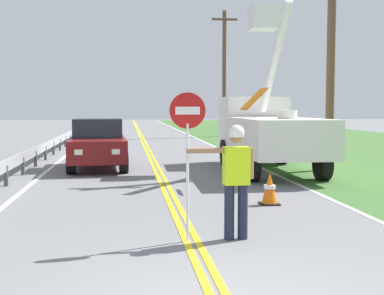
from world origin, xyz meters
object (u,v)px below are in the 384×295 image
Objects in this scene: utility_pole_near at (331,33)px; traffic_cone_lead at (270,189)px; stop_sign_paddle at (188,133)px; utility_bucket_truck at (266,128)px; oncoming_sedan_nearest at (98,144)px; flagger_worker at (236,174)px; utility_pole_mid at (224,71)px.

utility_pole_near is 8.06m from traffic_cone_lead.
utility_bucket_truck is (3.64, 8.88, -0.29)m from stop_sign_paddle.
oncoming_sedan_nearest is (-5.56, 1.11, -0.58)m from utility_bucket_truck.
stop_sign_paddle is 0.34× the size of utility_bucket_truck.
utility_bucket_truck is at bearing 75.77° from traffic_cone_lead.
utility_pole_near reaches higher than stop_sign_paddle.
utility_pole_near is at bearing 60.02° from flagger_worker.
flagger_worker is 0.21× the size of utility_pole_mid.
utility_bucket_truck is 20.06m from utility_pole_mid.
stop_sign_paddle is 0.27× the size of utility_pole_near.
utility_bucket_truck is 0.79× the size of utility_pole_near.
flagger_worker is 2.61× the size of traffic_cone_lead.
utility_bucket_truck is 5.70m from oncoming_sedan_nearest.
oncoming_sedan_nearest is at bearing 168.75° from utility_bucket_truck.
stop_sign_paddle is 9.60m from utility_bucket_truck.
utility_bucket_truck is 6.29m from traffic_cone_lead.
utility_pole_mid is at bearing 89.57° from utility_pole_near.
stop_sign_paddle is 0.56× the size of oncoming_sedan_nearest.
stop_sign_paddle reaches higher than traffic_cone_lead.
utility_bucket_truck is (2.87, 8.84, 0.37)m from flagger_worker.
flagger_worker is at bearing 2.54° from stop_sign_paddle.
utility_pole_near reaches higher than utility_bucket_truck.
utility_pole_near reaches higher than oncoming_sedan_nearest.
oncoming_sedan_nearest is 0.48× the size of utility_pole_near.
oncoming_sedan_nearest is (-1.92, 9.98, -0.88)m from stop_sign_paddle.
oncoming_sedan_nearest reaches higher than traffic_cone_lead.
flagger_worker is 10.31m from oncoming_sedan_nearest.
stop_sign_paddle is at bearing -177.46° from flagger_worker.
utility_bucket_truck reaches higher than flagger_worker.
utility_pole_mid is 26.31m from traffic_cone_lead.
stop_sign_paddle is at bearing -126.37° from traffic_cone_lead.
stop_sign_paddle is at bearing -101.71° from utility_pole_mid.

